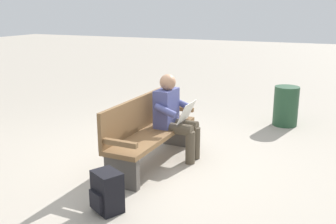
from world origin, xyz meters
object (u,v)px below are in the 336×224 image
Objects in this scene: bench_near at (148,131)px; person_seated at (174,114)px; trash_bin at (286,106)px; backpack at (107,192)px.

bench_near is 0.43m from person_seated.
person_seated is 1.68× the size of trash_bin.
trash_bin is (-2.55, 1.46, -0.11)m from bench_near.
trash_bin is at bearing 151.59° from bench_near.
bench_near is 1.37m from backpack.
backpack is 4.09m from trash_bin.
backpack is at bearing 9.30° from bench_near.
person_seated is 1.70m from backpack.
person_seated reaches higher than trash_bin.
bench_near reaches higher than trash_bin.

